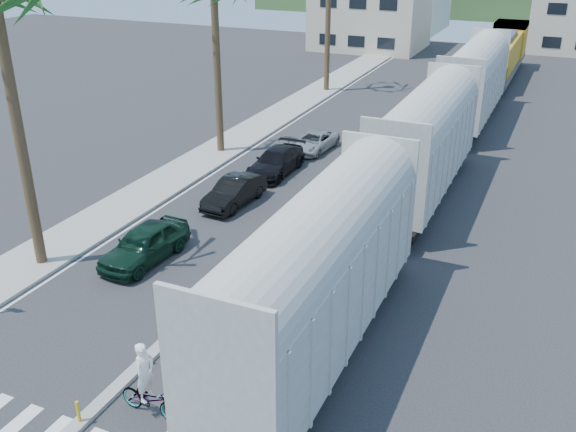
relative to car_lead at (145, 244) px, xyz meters
name	(u,v)px	position (x,y,z in m)	size (l,w,h in m)	color
ground	(103,403)	(4.15, -8.10, -0.79)	(140.00, 140.00, 0.00)	#28282B
sidewalk	(240,138)	(-4.35, 16.90, -0.72)	(3.00, 90.00, 0.15)	gray
rails	(450,151)	(9.15, 19.90, -0.76)	(1.56, 100.00, 0.06)	black
median	(332,181)	(4.15, 11.86, -0.71)	(0.45, 60.00, 0.85)	gray
lane_markings	(328,151)	(2.00, 16.90, -0.79)	(9.42, 90.00, 0.01)	silver
freight_train	(447,117)	(9.15, 17.56, 2.11)	(3.00, 60.94, 5.85)	#A8A79A
buildings	(430,2)	(-2.26, 63.56, 3.57)	(38.00, 27.00, 10.00)	beige
car_lead	(145,244)	(0.00, 0.00, 0.00)	(2.13, 4.76, 1.59)	black
car_second	(234,192)	(0.63, 6.87, -0.08)	(1.78, 4.40, 1.42)	black
car_third	(276,162)	(0.65, 11.89, -0.08)	(2.04, 4.96, 1.44)	black
car_rear	(314,142)	(1.14, 16.63, -0.20)	(2.31, 4.42, 1.19)	#ADB0B2
cyclist	(149,392)	(5.76, -7.86, 0.00)	(0.94, 2.16, 2.46)	#9EA0A5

